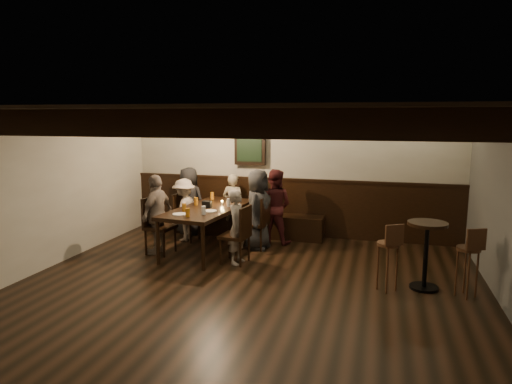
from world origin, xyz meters
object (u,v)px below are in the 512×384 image
(person_left_far, at_px, (157,214))
(person_right_far, at_px, (237,227))
(person_bench_right, at_px, (274,206))
(chair_left_far, at_px, (160,236))
(person_bench_left, at_px, (189,201))
(dining_table, at_px, (208,211))
(chair_right_far, at_px, (236,246))
(high_top_table, at_px, (426,245))
(person_left_near, at_px, (184,210))
(chair_right_near, at_px, (256,232))
(bar_stool_right, at_px, (467,271))
(person_right_near, at_px, (258,209))
(chair_left_near, at_px, (186,226))
(bar_stool_left, at_px, (387,265))
(person_bench_centre, at_px, (233,205))

(person_left_far, xyz_separation_m, person_right_far, (1.49, -0.16, -0.09))
(person_bench_right, xyz_separation_m, person_left_far, (-1.78, -1.17, -0.01))
(chair_left_far, distance_m, person_bench_left, 1.41)
(dining_table, bearing_deg, person_right_far, -30.96)
(chair_right_far, xyz_separation_m, high_top_table, (2.84, -0.37, 0.33))
(person_right_far, bearing_deg, person_left_near, 59.04)
(chair_right_near, height_order, bar_stool_right, bar_stool_right)
(dining_table, distance_m, person_bench_left, 1.27)
(person_bench_left, bearing_deg, person_right_near, 164.74)
(chair_right_near, height_order, person_left_far, person_left_far)
(chair_left_near, relative_size, bar_stool_left, 0.94)
(person_bench_centre, distance_m, bar_stool_right, 4.44)
(chair_right_near, distance_m, person_left_near, 1.50)
(chair_right_near, height_order, person_bench_centre, person_bench_centre)
(chair_left_near, height_order, person_left_near, person_left_near)
(dining_table, xyz_separation_m, high_top_table, (3.51, -0.89, -0.10))
(person_bench_centre, distance_m, person_right_far, 1.68)
(person_bench_right, distance_m, person_left_near, 1.71)
(chair_right_far, relative_size, person_bench_centre, 0.75)
(chair_left_near, distance_m, bar_stool_left, 4.02)
(person_bench_right, bearing_deg, person_left_far, 39.29)
(chair_left_far, relative_size, person_left_near, 0.82)
(chair_left_far, relative_size, person_right_far, 0.81)
(dining_table, xyz_separation_m, person_bench_centre, (0.11, 1.04, -0.09))
(person_bench_left, height_order, person_bench_right, person_bench_right)
(person_bench_left, height_order, person_left_near, person_bench_left)
(person_left_near, distance_m, person_right_near, 1.50)
(bar_stool_left, bearing_deg, person_bench_right, 107.14)
(person_left_far, bearing_deg, person_left_near, 180.00)
(high_top_table, xyz_separation_m, bar_stool_left, (-0.50, -0.20, -0.26))
(dining_table, height_order, person_bench_right, person_bench_right)
(person_bench_right, bearing_deg, chair_right_near, 68.18)
(dining_table, xyz_separation_m, bar_stool_right, (4.01, -1.05, -0.36))
(chair_right_near, relative_size, person_right_near, 0.66)
(chair_left_near, relative_size, person_bench_centre, 0.72)
(person_right_near, bearing_deg, bar_stool_left, -117.54)
(dining_table, xyz_separation_m, person_right_near, (0.79, 0.37, -0.00))
(chair_left_far, relative_size, person_left_far, 0.71)
(chair_left_near, height_order, chair_right_far, chair_right_far)
(chair_right_near, bearing_deg, person_left_near, 90.00)
(person_right_near, relative_size, high_top_table, 1.52)
(chair_left_far, distance_m, high_top_table, 4.32)
(bar_stool_left, distance_m, bar_stool_right, 1.00)
(dining_table, height_order, person_bench_centre, person_bench_centre)
(chair_left_near, relative_size, high_top_table, 0.96)
(dining_table, relative_size, person_left_far, 1.57)
(chair_left_near, distance_m, person_bench_right, 1.73)
(person_right_near, bearing_deg, chair_left_far, 121.47)
(person_bench_left, distance_m, bar_stool_right, 5.24)
(chair_right_near, distance_m, high_top_table, 3.04)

